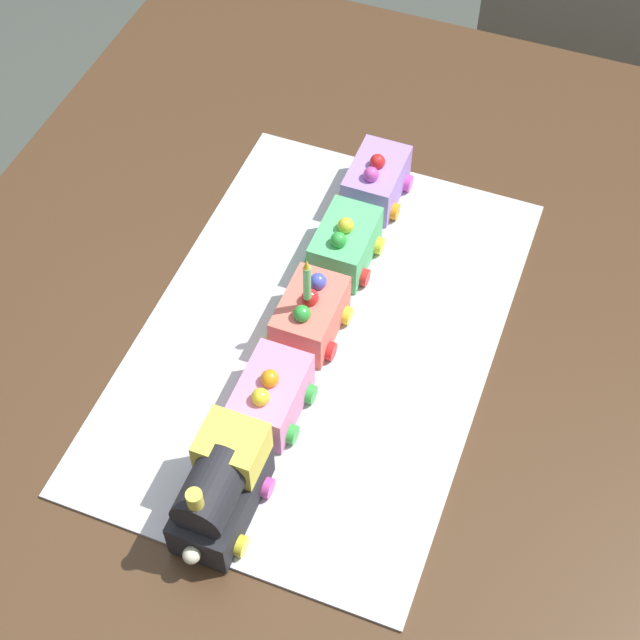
# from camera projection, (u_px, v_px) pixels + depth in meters

# --- Properties ---
(ground_plane) EXTENTS (8.00, 8.00, 0.00)m
(ground_plane) POSITION_uv_depth(u_px,v_px,m) (308.00, 609.00, 1.69)
(ground_plane) COLOR #474C44
(dining_table) EXTENTS (1.40, 1.00, 0.74)m
(dining_table) POSITION_uv_depth(u_px,v_px,m) (302.00, 424.00, 1.18)
(dining_table) COLOR #4C331E
(dining_table) RESTS_ON ground
(chair) EXTENTS (0.44, 0.44, 0.86)m
(chair) POSITION_uv_depth(u_px,v_px,m) (591.00, 67.00, 1.85)
(chair) COLOR gray
(chair) RESTS_ON ground
(cake_board) EXTENTS (0.60, 0.40, 0.00)m
(cake_board) POSITION_uv_depth(u_px,v_px,m) (320.00, 336.00, 1.13)
(cake_board) COLOR silver
(cake_board) RESTS_ON dining_table
(cake_locomotive) EXTENTS (0.14, 0.08, 0.12)m
(cake_locomotive) POSITION_uv_depth(u_px,v_px,m) (220.00, 487.00, 0.95)
(cake_locomotive) COLOR #232328
(cake_locomotive) RESTS_ON cake_board
(cake_car_gondola_bubblegum) EXTENTS (0.10, 0.08, 0.07)m
(cake_car_gondola_bubblegum) POSITION_uv_depth(u_px,v_px,m) (271.00, 396.00, 1.04)
(cake_car_gondola_bubblegum) COLOR pink
(cake_car_gondola_bubblegum) RESTS_ON cake_board
(cake_car_hopper_coral) EXTENTS (0.10, 0.08, 0.07)m
(cake_car_hopper_coral) POSITION_uv_depth(u_px,v_px,m) (310.00, 315.00, 1.11)
(cake_car_hopper_coral) COLOR #F27260
(cake_car_hopper_coral) RESTS_ON cake_board
(cake_car_tanker_mint_green) EXTENTS (0.10, 0.08, 0.07)m
(cake_car_tanker_mint_green) POSITION_uv_depth(u_px,v_px,m) (345.00, 244.00, 1.17)
(cake_car_tanker_mint_green) COLOR #59CC7A
(cake_car_tanker_mint_green) RESTS_ON cake_board
(cake_car_caboose_lavender) EXTENTS (0.10, 0.08, 0.07)m
(cake_car_caboose_lavender) POSITION_uv_depth(u_px,v_px,m) (376.00, 181.00, 1.24)
(cake_car_caboose_lavender) COLOR #AD84E0
(cake_car_caboose_lavender) RESTS_ON cake_board
(birthday_candle) EXTENTS (0.01, 0.01, 0.06)m
(birthday_candle) POSITION_uv_depth(u_px,v_px,m) (307.00, 280.00, 1.04)
(birthday_candle) COLOR #66D872
(birthday_candle) RESTS_ON cake_car_hopper_coral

